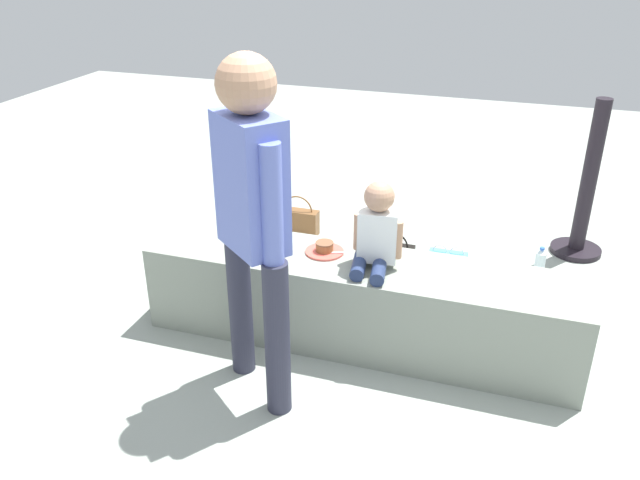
{
  "coord_description": "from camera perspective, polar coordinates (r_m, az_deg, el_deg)",
  "views": [
    {
      "loc": [
        0.77,
        -3.07,
        2.21
      ],
      "look_at": [
        -0.14,
        -0.29,
        0.76
      ],
      "focal_mm": 36.48,
      "sensor_mm": 36.0,
      "label": 1
    }
  ],
  "objects": [
    {
      "name": "gift_bag",
      "position": [
        4.41,
        11.06,
        -2.43
      ],
      "size": [
        0.25,
        0.08,
        0.29
      ],
      "color": "#4C99E0",
      "rests_on": "ground_plane"
    },
    {
      "name": "party_cup_red",
      "position": [
        4.6,
        -2.33,
        -1.66
      ],
      "size": [
        0.08,
        0.08,
        0.1
      ],
      "primitive_type": "cylinder",
      "color": "red",
      "rests_on": "ground_plane"
    },
    {
      "name": "handbag_brown_canvas",
      "position": [
        5.05,
        -1.95,
        1.7
      ],
      "size": [
        0.32,
        0.1,
        0.32
      ],
      "color": "brown",
      "rests_on": "ground_plane"
    },
    {
      "name": "water_bottle_near_gift",
      "position": [
        4.74,
        18.75,
        -1.78
      ],
      "size": [
        0.07,
        0.07,
        0.2
      ],
      "color": "silver",
      "rests_on": "ground_plane"
    },
    {
      "name": "ground_plane",
      "position": [
        3.86,
        3.37,
        -8.7
      ],
      "size": [
        12.0,
        12.0,
        0.0
      ],
      "primitive_type": "plane",
      "color": "#959D94"
    },
    {
      "name": "concrete_ledge",
      "position": [
        3.72,
        3.47,
        -5.46
      ],
      "size": [
        2.45,
        0.5,
        0.51
      ],
      "primitive_type": "cube",
      "color": "gray",
      "rests_on": "ground_plane"
    },
    {
      "name": "handbag_black_leather",
      "position": [
        4.46,
        6.31,
        -1.77
      ],
      "size": [
        0.29,
        0.13,
        0.34
      ],
      "color": "black",
      "rests_on": "ground_plane"
    },
    {
      "name": "child_seated",
      "position": [
        3.46,
        4.99,
        0.81
      ],
      "size": [
        0.28,
        0.33,
        0.48
      ],
      "color": "navy",
      "rests_on": "concrete_ledge"
    },
    {
      "name": "cake_box_white",
      "position": [
        4.38,
        -1.6,
        -2.91
      ],
      "size": [
        0.4,
        0.41,
        0.15
      ],
      "primitive_type": "cube",
      "rotation": [
        0.0,
        0.0,
        0.35
      ],
      "color": "white",
      "rests_on": "ground_plane"
    },
    {
      "name": "railing_post",
      "position": [
        4.99,
        22.26,
        3.43
      ],
      "size": [
        0.36,
        0.36,
        1.15
      ],
      "color": "black",
      "rests_on": "ground_plane"
    },
    {
      "name": "adult_standing",
      "position": [
        2.98,
        -5.98,
        3.05
      ],
      "size": [
        0.43,
        0.39,
        1.73
      ],
      "color": "#2A2B3D",
      "rests_on": "ground_plane"
    },
    {
      "name": "water_bottle_far_side",
      "position": [
        4.2,
        5.14,
        -3.95
      ],
      "size": [
        0.07,
        0.07,
        0.22
      ],
      "color": "silver",
      "rests_on": "ground_plane"
    },
    {
      "name": "cake_plate",
      "position": [
        3.68,
        0.4,
        -0.81
      ],
      "size": [
        0.22,
        0.22,
        0.07
      ],
      "color": "#E0594C",
      "rests_on": "concrete_ledge"
    }
  ]
}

